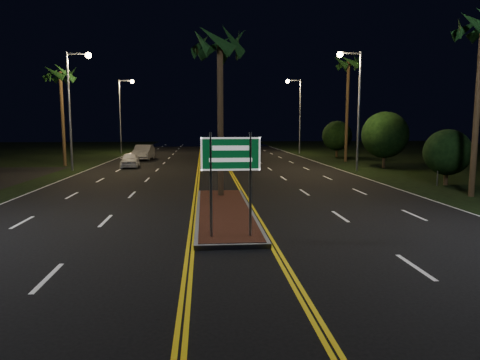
{
  "coord_description": "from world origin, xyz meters",
  "views": [
    {
      "loc": [
        -0.81,
        -10.02,
        3.58
      ],
      "look_at": [
        0.29,
        2.84,
        1.9
      ],
      "focal_mm": 32.0,
      "sensor_mm": 36.0,
      "label": 1
    }
  ],
  "objects": [
    {
      "name": "ground",
      "position": [
        0.0,
        0.0,
        0.0
      ],
      "size": [
        120.0,
        120.0,
        0.0
      ],
      "primitive_type": "plane",
      "color": "black",
      "rests_on": "ground"
    },
    {
      "name": "median_island",
      "position": [
        0.0,
        7.0,
        0.08
      ],
      "size": [
        2.25,
        10.25,
        0.17
      ],
      "color": "gray",
      "rests_on": "ground"
    },
    {
      "name": "highway_sign",
      "position": [
        0.0,
        2.8,
        2.4
      ],
      "size": [
        1.8,
        0.08,
        3.2
      ],
      "color": "gray",
      "rests_on": "ground"
    },
    {
      "name": "streetlight_left_mid",
      "position": [
        -10.61,
        24.0,
        5.66
      ],
      "size": [
        1.91,
        0.44,
        9.0
      ],
      "color": "gray",
      "rests_on": "ground"
    },
    {
      "name": "streetlight_left_far",
      "position": [
        -10.61,
        44.0,
        5.66
      ],
      "size": [
        1.91,
        0.44,
        9.0
      ],
      "color": "gray",
      "rests_on": "ground"
    },
    {
      "name": "streetlight_right_mid",
      "position": [
        10.61,
        22.0,
        5.66
      ],
      "size": [
        1.91,
        0.44,
        9.0
      ],
      "color": "gray",
      "rests_on": "ground"
    },
    {
      "name": "streetlight_right_far",
      "position": [
        10.61,
        42.0,
        5.66
      ],
      "size": [
        1.91,
        0.44,
        9.0
      ],
      "color": "gray",
      "rests_on": "ground"
    },
    {
      "name": "palm_median",
      "position": [
        0.0,
        10.5,
        7.28
      ],
      "size": [
        2.4,
        2.4,
        8.3
      ],
      "color": "#382819",
      "rests_on": "ground"
    },
    {
      "name": "palm_left_far",
      "position": [
        -12.8,
        28.0,
        7.75
      ],
      "size": [
        2.4,
        2.4,
        8.8
      ],
      "color": "#382819",
      "rests_on": "ground"
    },
    {
      "name": "palm_right_far",
      "position": [
        12.8,
        30.0,
        9.14
      ],
      "size": [
        2.4,
        2.4,
        10.3
      ],
      "color": "#382819",
      "rests_on": "ground"
    },
    {
      "name": "shrub_near",
      "position": [
        13.5,
        14.0,
        1.95
      ],
      "size": [
        2.7,
        2.7,
        3.3
      ],
      "color": "#382819",
      "rests_on": "ground"
    },
    {
      "name": "shrub_mid",
      "position": [
        14.0,
        24.0,
        2.73
      ],
      "size": [
        3.78,
        3.78,
        4.62
      ],
      "color": "#382819",
      "rests_on": "ground"
    },
    {
      "name": "shrub_far",
      "position": [
        13.8,
        36.0,
        2.34
      ],
      "size": [
        3.24,
        3.24,
        3.96
      ],
      "color": "#382819",
      "rests_on": "ground"
    },
    {
      "name": "car_near",
      "position": [
        -6.99,
        26.36,
        0.72
      ],
      "size": [
        2.27,
        4.49,
        1.44
      ],
      "primitive_type": "imported",
      "rotation": [
        0.0,
        0.0,
        0.1
      ],
      "color": "white",
      "rests_on": "ground"
    },
    {
      "name": "car_far",
      "position": [
        -6.9,
        34.08,
        0.88
      ],
      "size": [
        2.47,
        5.37,
        1.76
      ],
      "primitive_type": "imported",
      "rotation": [
        0.0,
        0.0,
        -0.04
      ],
      "color": "#ABADB5",
      "rests_on": "ground"
    },
    {
      "name": "warning_sign",
      "position": [
        12.78,
        13.64,
        1.51
      ],
      "size": [
        0.95,
        0.3,
        2.34
      ],
      "rotation": [
        0.0,
        0.0,
        0.28
      ],
      "color": "gray",
      "rests_on": "ground"
    }
  ]
}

